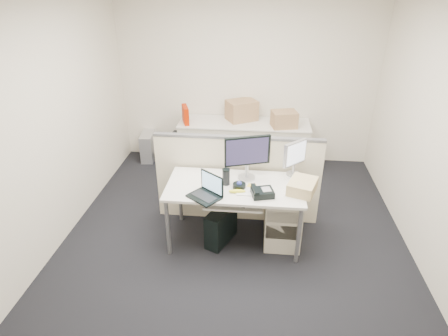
# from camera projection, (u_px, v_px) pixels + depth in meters

# --- Properties ---
(floor) EXTENTS (4.00, 4.50, 0.01)m
(floor) POSITION_uv_depth(u_px,v_px,m) (234.00, 239.00, 4.44)
(floor) COLOR black
(floor) RESTS_ON ground
(wall_back) EXTENTS (4.00, 0.02, 2.70)m
(wall_back) POSITION_uv_depth(u_px,v_px,m) (246.00, 78.00, 5.79)
(wall_back) COLOR beige
(wall_back) RESTS_ON ground
(wall_front) EXTENTS (4.00, 0.02, 2.70)m
(wall_front) POSITION_uv_depth(u_px,v_px,m) (202.00, 307.00, 1.83)
(wall_front) COLOR beige
(wall_front) RESTS_ON ground
(wall_left) EXTENTS (0.02, 4.50, 2.70)m
(wall_left) POSITION_uv_depth(u_px,v_px,m) (49.00, 126.00, 3.99)
(wall_left) COLOR beige
(wall_left) RESTS_ON ground
(wall_right) EXTENTS (0.02, 4.50, 2.70)m
(wall_right) POSITION_uv_depth(u_px,v_px,m) (441.00, 141.00, 3.63)
(wall_right) COLOR beige
(wall_right) RESTS_ON ground
(desk) EXTENTS (1.50, 0.75, 0.73)m
(desk) POSITION_uv_depth(u_px,v_px,m) (235.00, 191.00, 4.13)
(desk) COLOR silver
(desk) RESTS_ON floor
(keyboard_tray) EXTENTS (0.62, 0.32, 0.02)m
(keyboard_tray) POSITION_uv_depth(u_px,v_px,m) (234.00, 203.00, 3.99)
(keyboard_tray) COLOR silver
(keyboard_tray) RESTS_ON desk
(drawer_pedestal) EXTENTS (0.40, 0.55, 0.65)m
(drawer_pedestal) POSITION_uv_depth(u_px,v_px,m) (283.00, 216.00, 4.28)
(drawer_pedestal) COLOR #A9A391
(drawer_pedestal) RESTS_ON floor
(cubicle_partition) EXTENTS (2.00, 0.06, 1.10)m
(cubicle_partition) POSITION_uv_depth(u_px,v_px,m) (237.00, 180.00, 4.57)
(cubicle_partition) COLOR beige
(cubicle_partition) RESTS_ON floor
(back_counter) EXTENTS (2.00, 0.60, 0.72)m
(back_counter) POSITION_uv_depth(u_px,v_px,m) (244.00, 145.00, 5.97)
(back_counter) COLOR #A9A391
(back_counter) RESTS_ON floor
(monitor_main) EXTENTS (0.55, 0.35, 0.51)m
(monitor_main) POSITION_uv_depth(u_px,v_px,m) (247.00, 158.00, 4.13)
(monitor_main) COLOR black
(monitor_main) RESTS_ON desk
(monitor_small) EXTENTS (0.36, 0.35, 0.41)m
(monitor_small) POSITION_uv_depth(u_px,v_px,m) (295.00, 159.00, 4.23)
(monitor_small) COLOR #B7B7BC
(monitor_small) RESTS_ON desk
(laptop) EXTENTS (0.40, 0.39, 0.24)m
(laptop) POSITION_uv_depth(u_px,v_px,m) (204.00, 188.00, 3.82)
(laptop) COLOR black
(laptop) RESTS_ON desk
(trackball) EXTENTS (0.15, 0.15, 0.05)m
(trackball) POSITION_uv_depth(u_px,v_px,m) (239.00, 186.00, 4.04)
(trackball) COLOR black
(trackball) RESTS_ON desk
(desk_phone) EXTENTS (0.26, 0.23, 0.07)m
(desk_phone) POSITION_uv_depth(u_px,v_px,m) (262.00, 193.00, 3.90)
(desk_phone) COLOR black
(desk_phone) RESTS_ON desk
(paper_stack) EXTENTS (0.21, 0.26, 0.01)m
(paper_stack) POSITION_uv_depth(u_px,v_px,m) (246.00, 189.00, 4.01)
(paper_stack) COLOR silver
(paper_stack) RESTS_ON desk
(sticky_pad) EXTENTS (0.10, 0.10, 0.01)m
(sticky_pad) POSITION_uv_depth(u_px,v_px,m) (251.00, 186.00, 4.08)
(sticky_pad) COLOR yellow
(sticky_pad) RESTS_ON desk
(travel_mug) EXTENTS (0.10, 0.10, 0.17)m
(travel_mug) POSITION_uv_depth(u_px,v_px,m) (226.00, 177.00, 4.08)
(travel_mug) COLOR black
(travel_mug) RESTS_ON desk
(banana) EXTENTS (0.19, 0.06, 0.04)m
(banana) POSITION_uv_depth(u_px,v_px,m) (237.00, 191.00, 3.95)
(banana) COLOR #FFFA49
(banana) RESTS_ON desk
(cellphone) EXTENTS (0.06, 0.11, 0.01)m
(cellphone) POSITION_uv_depth(u_px,v_px,m) (245.00, 177.00, 4.26)
(cellphone) COLOR black
(cellphone) RESTS_ON desk
(manila_folders) EXTENTS (0.36, 0.41, 0.13)m
(manila_folders) POSITION_uv_depth(u_px,v_px,m) (302.00, 186.00, 3.96)
(manila_folders) COLOR tan
(manila_folders) RESTS_ON desk
(keyboard) EXTENTS (0.46, 0.30, 0.02)m
(keyboard) POSITION_uv_depth(u_px,v_px,m) (229.00, 199.00, 4.02)
(keyboard) COLOR black
(keyboard) RESTS_ON keyboard_tray
(pc_tower_desk) EXTENTS (0.35, 0.49, 0.43)m
(pc_tower_desk) POSITION_uv_depth(u_px,v_px,m) (221.00, 226.00, 4.31)
(pc_tower_desk) COLOR black
(pc_tower_desk) RESTS_ON floor
(pc_tower_spare_dark) EXTENTS (0.28, 0.50, 0.44)m
(pc_tower_spare_dark) POSITION_uv_depth(u_px,v_px,m) (175.00, 147.00, 6.23)
(pc_tower_spare_dark) COLOR black
(pc_tower_spare_dark) RESTS_ON floor
(pc_tower_spare_silver) EXTENTS (0.24, 0.50, 0.45)m
(pc_tower_spare_silver) POSITION_uv_depth(u_px,v_px,m) (148.00, 146.00, 6.26)
(pc_tower_spare_silver) COLOR #B7B7BC
(pc_tower_spare_silver) RESTS_ON floor
(cardboard_box_left) EXTENTS (0.54, 0.50, 0.33)m
(cardboard_box_left) POSITION_uv_depth(u_px,v_px,m) (242.00, 111.00, 5.84)
(cardboard_box_left) COLOR olive
(cardboard_box_left) RESTS_ON back_counter
(cardboard_box_right) EXTENTS (0.42, 0.36, 0.26)m
(cardboard_box_right) POSITION_uv_depth(u_px,v_px,m) (284.00, 120.00, 5.58)
(cardboard_box_right) COLOR olive
(cardboard_box_right) RESTS_ON back_counter
(red_binder) EXTENTS (0.16, 0.31, 0.28)m
(red_binder) POSITION_uv_depth(u_px,v_px,m) (185.00, 115.00, 5.73)
(red_binder) COLOR #AC1E00
(red_binder) RESTS_ON back_counter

